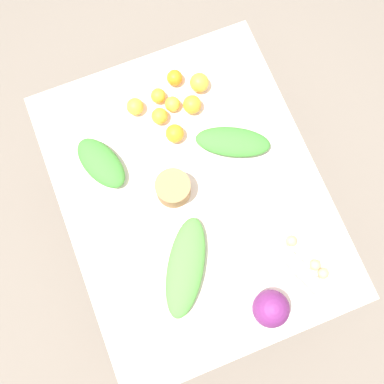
{
  "coord_description": "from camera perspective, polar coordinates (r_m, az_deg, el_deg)",
  "views": [
    {
      "loc": [
        0.37,
        -0.15,
        2.49
      ],
      "look_at": [
        0.0,
        0.0,
        0.78
      ],
      "focal_mm": 40.0,
      "sensor_mm": 36.0,
      "label": 1
    }
  ],
  "objects": [
    {
      "name": "ground_plane",
      "position": [
        2.53,
        0.0,
        -4.06
      ],
      "size": [
        8.0,
        8.0,
        0.0
      ],
      "primitive_type": "plane",
      "color": "#70665B"
    },
    {
      "name": "dining_table",
      "position": [
        1.87,
        0.0,
        -0.78
      ],
      "size": [
        1.34,
        1.06,
        0.76
      ],
      "color": "silver",
      "rests_on": "ground_plane"
    },
    {
      "name": "cabbage_purple",
      "position": [
        1.69,
        10.48,
        -15.04
      ],
      "size": [
        0.14,
        0.14,
        0.14
      ],
      "primitive_type": "sphere",
      "color": "#6B2366",
      "rests_on": "dining_table"
    },
    {
      "name": "egg_carton",
      "position": [
        1.74,
        14.36,
        -8.96
      ],
      "size": [
        0.27,
        0.18,
        0.09
      ],
      "rotation": [
        0.0,
        0.0,
        0.37
      ],
      "color": "beige",
      "rests_on": "dining_table"
    },
    {
      "name": "paper_bag",
      "position": [
        1.73,
        -2.53,
        0.47
      ],
      "size": [
        0.14,
        0.14,
        0.11
      ],
      "primitive_type": "cylinder",
      "color": "#997047",
      "rests_on": "dining_table"
    },
    {
      "name": "greens_bunch_chard",
      "position": [
        1.81,
        5.47,
        6.67
      ],
      "size": [
        0.26,
        0.34,
        0.07
      ],
      "primitive_type": "ellipsoid",
      "rotation": [
        0.0,
        0.0,
        1.09
      ],
      "color": "#3D8433",
      "rests_on": "dining_table"
    },
    {
      "name": "greens_bunch_kale",
      "position": [
        1.7,
        -0.84,
        -9.95
      ],
      "size": [
        0.41,
        0.33,
        0.07
      ],
      "primitive_type": "ellipsoid",
      "rotation": [
        0.0,
        0.0,
        5.74
      ],
      "color": "#4C933D",
      "rests_on": "dining_table"
    },
    {
      "name": "greens_bunch_beet_tops",
      "position": [
        1.81,
        -12.02,
        3.81
      ],
      "size": [
        0.29,
        0.22,
        0.08
      ],
      "primitive_type": "ellipsoid",
      "rotation": [
        0.0,
        0.0,
        0.36
      ],
      "color": "#3D8433",
      "rests_on": "dining_table"
    },
    {
      "name": "orange_0",
      "position": [
        1.85,
        -4.34,
        10.06
      ],
      "size": [
        0.07,
        0.07,
        0.07
      ],
      "primitive_type": "sphere",
      "color": "orange",
      "rests_on": "dining_table"
    },
    {
      "name": "orange_1",
      "position": [
        1.91,
        0.99,
        14.38
      ],
      "size": [
        0.08,
        0.08,
        0.08
      ],
      "primitive_type": "sphere",
      "color": "#F9A833",
      "rests_on": "dining_table"
    },
    {
      "name": "orange_2",
      "position": [
        1.93,
        -2.33,
        14.97
      ],
      "size": [
        0.07,
        0.07,
        0.07
      ],
      "primitive_type": "sphere",
      "color": "orange",
      "rests_on": "dining_table"
    },
    {
      "name": "orange_3",
      "position": [
        1.81,
        -2.3,
        7.8
      ],
      "size": [
        0.08,
        0.08,
        0.08
      ],
      "primitive_type": "sphere",
      "color": "orange",
      "rests_on": "dining_table"
    },
    {
      "name": "orange_4",
      "position": [
        1.87,
        -2.62,
        11.63
      ],
      "size": [
        0.07,
        0.07,
        0.07
      ],
      "primitive_type": "sphere",
      "color": "#F9A833",
      "rests_on": "dining_table"
    },
    {
      "name": "orange_5",
      "position": [
        1.89,
        -4.52,
        12.67
      ],
      "size": [
        0.07,
        0.07,
        0.07
      ],
      "primitive_type": "sphere",
      "color": "orange",
      "rests_on": "dining_table"
    },
    {
      "name": "orange_6",
      "position": [
        1.86,
        0.02,
        11.58
      ],
      "size": [
        0.08,
        0.08,
        0.08
      ],
      "primitive_type": "sphere",
      "color": "orange",
      "rests_on": "dining_table"
    },
    {
      "name": "orange_7",
      "position": [
        1.88,
        -7.6,
        11.22
      ],
      "size": [
        0.07,
        0.07,
        0.07
      ],
      "primitive_type": "sphere",
      "color": "#F9A833",
      "rests_on": "dining_table"
    }
  ]
}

